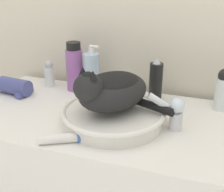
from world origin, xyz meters
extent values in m
cube|color=beige|center=(0.00, 0.61, 1.20)|extent=(8.00, 0.05, 2.40)
cylinder|color=white|center=(0.01, 0.23, 0.92)|extent=(0.35, 0.35, 0.05)
torus|color=white|center=(0.01, 0.23, 0.94)|extent=(0.37, 0.37, 0.02)
ellipsoid|color=black|center=(0.01, 0.23, 1.02)|extent=(0.29, 0.32, 0.12)
ellipsoid|color=black|center=(0.01, 0.23, 1.05)|extent=(0.23, 0.25, 0.06)
sphere|color=black|center=(-0.04, 0.14, 1.06)|extent=(0.10, 0.10, 0.10)
sphere|color=black|center=(-0.04, 0.14, 1.08)|extent=(0.05, 0.05, 0.05)
cone|color=black|center=(-0.06, 0.15, 1.11)|extent=(0.03, 0.03, 0.03)
cone|color=black|center=(-0.01, 0.13, 1.11)|extent=(0.03, 0.03, 0.03)
cylinder|color=black|center=(0.13, 0.27, 0.97)|extent=(0.19, 0.10, 0.03)
cylinder|color=silver|center=(0.23, 0.26, 0.93)|extent=(0.04, 0.04, 0.06)
cylinder|color=silver|center=(0.18, 0.26, 0.98)|extent=(0.11, 0.04, 0.08)
sphere|color=silver|center=(0.23, 0.26, 0.98)|extent=(0.05, 0.05, 0.05)
cylinder|color=silver|center=(0.37, 0.48, 0.96)|extent=(0.06, 0.06, 0.13)
cylinder|color=silver|center=(-0.17, 0.48, 0.98)|extent=(0.07, 0.07, 0.17)
cylinder|color=white|center=(-0.17, 0.48, 1.08)|extent=(0.02, 0.02, 0.02)
cylinder|color=white|center=(-0.16, 0.48, 1.10)|extent=(0.04, 0.01, 0.01)
cylinder|color=silver|center=(-0.38, 0.48, 0.94)|extent=(0.04, 0.04, 0.09)
sphere|color=#B7B7BC|center=(-0.38, 0.48, 1.00)|extent=(0.04, 0.04, 0.04)
cylinder|color=black|center=(0.11, 0.48, 0.97)|extent=(0.05, 0.05, 0.16)
cone|color=#B7B7BC|center=(0.11, 0.48, 1.06)|extent=(0.03, 0.03, 0.02)
cylinder|color=#93569E|center=(-0.25, 0.48, 0.99)|extent=(0.07, 0.07, 0.18)
cylinder|color=black|center=(-0.25, 0.48, 1.09)|extent=(0.06, 0.06, 0.03)
cylinder|color=silver|center=(-0.10, 0.05, 0.91)|extent=(0.12, 0.08, 0.03)
cylinder|color=#3866AD|center=(-0.04, 0.08, 0.91)|extent=(0.03, 0.04, 0.04)
cylinder|color=#474C8C|center=(-0.47, 0.34, 0.93)|extent=(0.15, 0.09, 0.07)
cylinder|color=#474C8C|center=(-0.42, 0.34, 0.91)|extent=(0.04, 0.09, 0.03)
cylinder|color=black|center=(-0.55, 0.35, 0.93)|extent=(0.03, 0.05, 0.05)
camera|label=1|loc=(0.34, -0.70, 1.42)|focal=50.00mm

